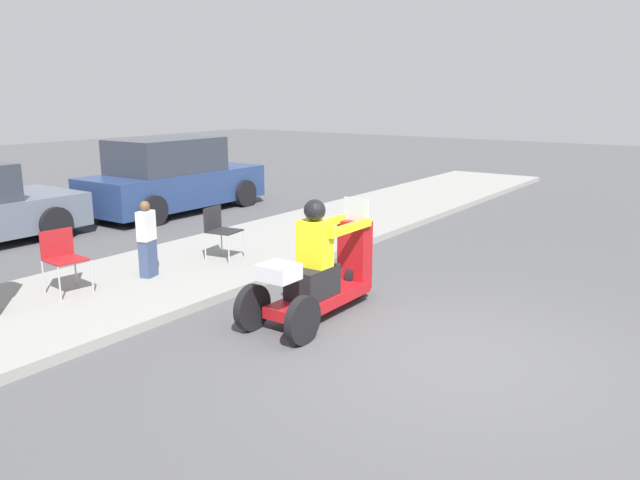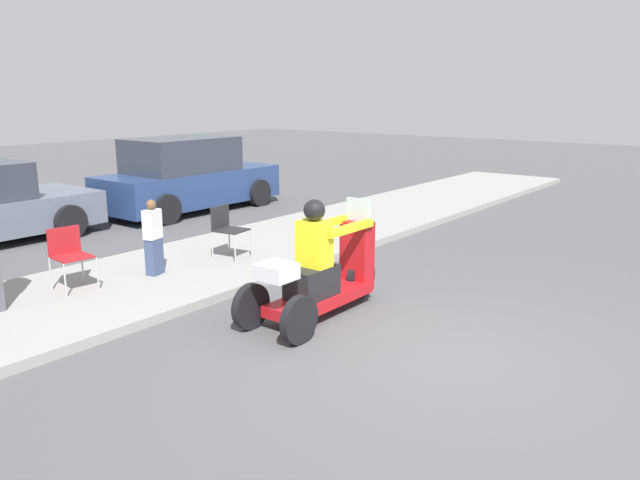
% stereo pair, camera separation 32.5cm
% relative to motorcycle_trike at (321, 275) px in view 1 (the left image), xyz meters
% --- Properties ---
extents(ground_plane, '(60.00, 60.00, 0.00)m').
position_rel_motorcycle_trike_xyz_m(ground_plane, '(-0.25, -1.86, -0.52)').
color(ground_plane, '#4C4C4F').
extents(sidewalk_strip, '(28.00, 2.80, 0.12)m').
position_rel_motorcycle_trike_xyz_m(sidewalk_strip, '(-0.25, 2.74, -0.46)').
color(sidewalk_strip, gray).
rests_on(sidewalk_strip, ground).
extents(motorcycle_trike, '(2.28, 0.82, 1.47)m').
position_rel_motorcycle_trike_xyz_m(motorcycle_trike, '(0.00, 0.00, 0.00)').
color(motorcycle_trike, black).
rests_on(motorcycle_trike, ground).
extents(spectator_with_child, '(0.29, 0.22, 1.09)m').
position_rel_motorcycle_trike_xyz_m(spectator_with_child, '(-0.38, 2.73, 0.13)').
color(spectator_with_child, '#38476B').
rests_on(spectator_with_child, sidewalk_strip).
extents(folding_chair_set_back, '(0.53, 0.53, 0.82)m').
position_rel_motorcycle_trike_xyz_m(folding_chair_set_back, '(0.93, 2.61, 0.11)').
color(folding_chair_set_back, '#A5A8AD').
rests_on(folding_chair_set_back, sidewalk_strip).
extents(folding_chair_curbside, '(0.51, 0.51, 0.82)m').
position_rel_motorcycle_trike_xyz_m(folding_chair_curbside, '(-1.48, 3.09, 0.11)').
color(folding_chair_curbside, '#A5A8AD').
rests_on(folding_chair_curbside, sidewalk_strip).
extents(parked_car_lot_left, '(4.29, 1.93, 1.69)m').
position_rel_motorcycle_trike_xyz_m(parked_car_lot_left, '(3.66, 6.71, 0.26)').
color(parked_car_lot_left, navy).
rests_on(parked_car_lot_left, ground).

